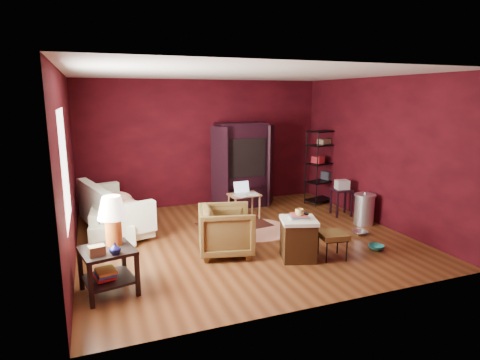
% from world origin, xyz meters
% --- Properties ---
extents(room, '(5.54, 5.04, 2.84)m').
position_xyz_m(room, '(-0.04, -0.01, 1.40)').
color(room, brown).
rests_on(room, ground).
extents(sofa, '(0.73, 1.93, 0.74)m').
position_xyz_m(sofa, '(-2.10, 1.13, 0.37)').
color(sofa, white).
rests_on(sofa, ground).
extents(armchair, '(0.93, 0.97, 0.84)m').
position_xyz_m(armchair, '(-0.52, -0.57, 0.42)').
color(armchair, black).
rests_on(armchair, ground).
extents(pet_bowl_steel, '(0.27, 0.11, 0.26)m').
position_xyz_m(pet_bowl_steel, '(2.02, -0.58, 0.13)').
color(pet_bowl_steel, silver).
rests_on(pet_bowl_steel, ground).
extents(pet_bowl_turquoise, '(0.26, 0.16, 0.25)m').
position_xyz_m(pet_bowl_turquoise, '(1.80, -1.28, 0.13)').
color(pet_bowl_turquoise, teal).
rests_on(pet_bowl_turquoise, ground).
extents(vase, '(0.17, 0.17, 0.14)m').
position_xyz_m(vase, '(-2.23, -1.48, 0.65)').
color(vase, '#0D0E42').
rests_on(vase, side_table).
extents(mug, '(0.15, 0.14, 0.13)m').
position_xyz_m(mug, '(0.41, -1.21, 0.77)').
color(mug, '#EBD173').
rests_on(mug, hamper).
extents(side_table, '(0.73, 0.73, 1.22)m').
position_xyz_m(side_table, '(-2.27, -1.20, 0.73)').
color(side_table, black).
rests_on(side_table, ground).
extents(sofa_cushions, '(1.25, 2.09, 0.82)m').
position_xyz_m(sofa_cushions, '(-2.13, 1.14, 0.40)').
color(sofa_cushions, white).
rests_on(sofa_cushions, sofa).
extents(hamper, '(0.65, 0.65, 0.73)m').
position_xyz_m(hamper, '(0.44, -1.15, 0.33)').
color(hamper, '#40230E').
rests_on(hamper, ground).
extents(footstool, '(0.46, 0.46, 0.41)m').
position_xyz_m(footstool, '(0.94, -1.31, 0.36)').
color(footstool, black).
rests_on(footstool, ground).
extents(rug_round, '(1.73, 1.73, 0.01)m').
position_xyz_m(rug_round, '(0.36, 0.31, 0.01)').
color(rug_round, '#F3E4CB').
rests_on(rug_round, ground).
extents(rug_oriental, '(1.40, 1.04, 0.01)m').
position_xyz_m(rug_oriental, '(0.07, 0.71, 0.02)').
color(rug_oriental, '#4B1C14').
rests_on(rug_oriental, ground).
extents(laptop_desk, '(0.62, 0.51, 0.75)m').
position_xyz_m(laptop_desk, '(0.40, 1.04, 0.46)').
color(laptop_desk, '#AB754E').
rests_on(laptop_desk, ground).
extents(tv_armoire, '(1.48, 0.77, 1.87)m').
position_xyz_m(tv_armoire, '(0.71, 1.97, 0.98)').
color(tv_armoire, black).
rests_on(tv_armoire, ground).
extents(wire_shelving, '(0.89, 0.59, 1.69)m').
position_xyz_m(wire_shelving, '(2.58, 1.59, 0.92)').
color(wire_shelving, black).
rests_on(wire_shelving, ground).
extents(small_stand, '(0.43, 0.43, 0.74)m').
position_xyz_m(small_stand, '(2.39, 0.57, 0.56)').
color(small_stand, black).
rests_on(small_stand, ground).
extents(trash_can, '(0.46, 0.46, 0.64)m').
position_xyz_m(trash_can, '(2.46, -0.10, 0.30)').
color(trash_can, white).
rests_on(trash_can, ground).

